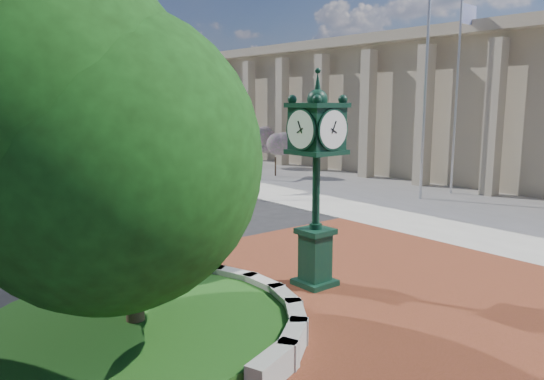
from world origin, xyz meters
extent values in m
plane|color=black|center=(0.00, 0.00, 0.00)|extent=(200.00, 200.00, 0.00)
cube|color=brown|center=(0.00, -1.00, 0.02)|extent=(12.00, 12.00, 0.04)
cube|color=#9E9B93|center=(16.00, 10.00, 0.02)|extent=(20.00, 50.00, 0.04)
cube|color=#9E9B93|center=(-3.91, -3.01, 0.27)|extent=(1.29, 0.76, 0.54)
cube|color=#9E9B93|center=(-3.05, -2.54, 0.27)|extent=(1.20, 1.04, 0.54)
cube|color=#9E9B93|center=(-2.38, -1.84, 0.27)|extent=(1.00, 1.22, 0.54)
cube|color=#9E9B93|center=(-1.95, -0.96, 0.27)|extent=(0.71, 1.30, 0.54)
cube|color=#9E9B93|center=(-1.80, 0.00, 0.27)|extent=(0.35, 1.25, 0.54)
cube|color=#9E9B93|center=(-1.95, 0.96, 0.27)|extent=(0.71, 1.30, 0.54)
cube|color=#9E9B93|center=(-2.38, 1.84, 0.27)|extent=(1.00, 1.22, 0.54)
cube|color=#9E9B93|center=(-3.05, 2.54, 0.27)|extent=(1.20, 1.04, 0.54)
cube|color=#9E9B93|center=(-3.91, 3.01, 0.27)|extent=(1.29, 0.76, 0.54)
cylinder|color=#1C4313|center=(-5.00, 0.00, 0.20)|extent=(6.10, 6.10, 0.40)
cube|color=tan|center=(24.00, 12.00, 4.00)|extent=(15.00, 42.00, 8.00)
cube|color=tan|center=(24.00, 12.00, 8.30)|extent=(17.00, 44.00, 0.60)
cube|color=black|center=(16.80, 12.00, 4.00)|extent=(0.30, 40.00, 5.50)
cylinder|color=#9E9B93|center=(25.00, 70.00, 3.00)|extent=(1.80, 1.80, 6.00)
cylinder|color=#38281C|center=(-5.00, 0.00, 1.08)|extent=(0.36, 0.36, 2.17)
sphere|color=#13340E|center=(-5.00, 0.00, 3.73)|extent=(5.20, 5.20, 5.20)
cube|color=black|center=(-0.14, -0.03, 0.09)|extent=(0.92, 0.92, 0.18)
cube|color=black|center=(-0.14, -0.03, 0.79)|extent=(0.63, 0.63, 1.24)
cube|color=black|center=(-0.14, -0.03, 1.45)|extent=(0.81, 0.81, 0.14)
cylinder|color=black|center=(-0.14, -0.03, 2.48)|extent=(0.19, 0.19, 1.92)
cube|color=black|center=(-0.14, -0.03, 4.02)|extent=(1.04, 1.04, 1.02)
cylinder|color=white|center=(-0.13, -0.56, 4.02)|extent=(0.91, 0.08, 0.90)
cylinder|color=white|center=(-0.14, 0.51, 4.02)|extent=(0.91, 0.08, 0.90)
cylinder|color=white|center=(-0.67, -0.04, 4.02)|extent=(0.08, 0.91, 0.90)
cylinder|color=white|center=(0.40, -0.02, 4.02)|extent=(0.08, 0.91, 0.90)
sphere|color=black|center=(-0.14, -0.03, 4.72)|extent=(0.50, 0.50, 0.50)
cone|color=black|center=(-0.14, -0.03, 5.09)|extent=(0.20, 0.20, 0.57)
cylinder|color=silver|center=(12.06, 5.56, 5.58)|extent=(0.13, 0.13, 11.17)
cylinder|color=silver|center=(14.52, 5.47, 4.73)|extent=(0.11, 0.11, 9.46)
plane|color=navy|center=(15.23, 5.47, 8.80)|extent=(1.42, 0.11, 1.42)
cylinder|color=slate|center=(5.43, 24.41, 4.52)|extent=(0.16, 0.16, 9.05)
cube|color=slate|center=(6.27, 24.73, 9.05)|extent=(1.74, 0.80, 0.12)
cube|color=slate|center=(7.02, 25.03, 8.95)|extent=(0.56, 0.42, 0.15)
cylinder|color=#38281C|center=(11.49, 15.85, 0.60)|extent=(0.10, 0.10, 1.20)
sphere|color=#C060AA|center=(11.49, 15.85, 1.60)|extent=(1.20, 1.20, 1.20)
cylinder|color=#38281C|center=(13.60, 19.98, 0.60)|extent=(0.10, 0.10, 1.20)
sphere|color=#C060AA|center=(13.60, 19.98, 1.60)|extent=(1.20, 1.20, 1.20)
cylinder|color=#38281C|center=(11.44, 24.31, 0.60)|extent=(0.10, 0.10, 1.20)
sphere|color=#C060AA|center=(11.44, 24.31, 1.60)|extent=(1.20, 1.20, 1.20)
camera|label=1|loc=(-9.10, -9.44, 4.71)|focal=35.00mm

